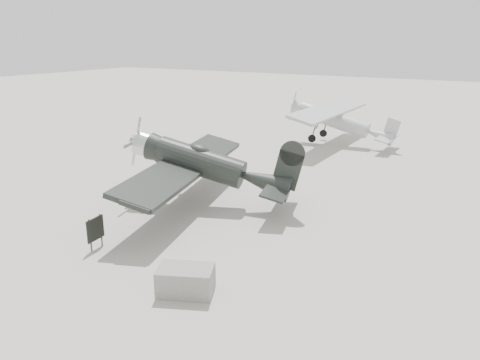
{
  "coord_description": "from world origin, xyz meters",
  "views": [
    {
      "loc": [
        9.62,
        -12.94,
        7.51
      ],
      "look_at": [
        -0.43,
        3.96,
        1.5
      ],
      "focal_mm": 35.0,
      "sensor_mm": 36.0,
      "label": 1
    }
  ],
  "objects_px": {
    "lowwing_monoplane": "(208,165)",
    "highwing_monoplane": "(338,118)",
    "equipment_block": "(186,280)",
    "sign_board": "(95,229)"
  },
  "relations": [
    {
      "from": "lowwing_monoplane",
      "to": "equipment_block",
      "type": "relative_size",
      "value": 6.72
    },
    {
      "from": "highwing_monoplane",
      "to": "sign_board",
      "type": "relative_size",
      "value": 8.89
    },
    {
      "from": "lowwing_monoplane",
      "to": "sign_board",
      "type": "distance_m",
      "value": 6.22
    },
    {
      "from": "highwing_monoplane",
      "to": "sign_board",
      "type": "height_order",
      "value": "highwing_monoplane"
    },
    {
      "from": "highwing_monoplane",
      "to": "sign_board",
      "type": "bearing_deg",
      "value": -93.99
    },
    {
      "from": "lowwing_monoplane",
      "to": "equipment_block",
      "type": "bearing_deg",
      "value": -75.48
    },
    {
      "from": "lowwing_monoplane",
      "to": "highwing_monoplane",
      "type": "height_order",
      "value": "lowwing_monoplane"
    },
    {
      "from": "lowwing_monoplane",
      "to": "highwing_monoplane",
      "type": "distance_m",
      "value": 15.35
    },
    {
      "from": "highwing_monoplane",
      "to": "sign_board",
      "type": "distance_m",
      "value": 21.47
    },
    {
      "from": "equipment_block",
      "to": "sign_board",
      "type": "bearing_deg",
      "value": 169.86
    }
  ]
}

